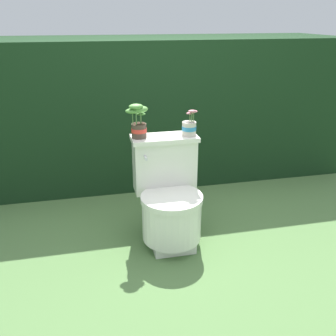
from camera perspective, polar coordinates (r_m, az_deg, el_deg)
name	(u,v)px	position (r m, az deg, el deg)	size (l,w,h in m)	color
ground_plane	(180,244)	(2.63, 1.80, -11.56)	(12.00, 12.00, 0.00)	#4C703D
hedge_backdrop	(145,108)	(3.64, -3.49, 9.16)	(3.68, 1.02, 1.28)	black
toilet	(169,198)	(2.53, 0.15, -4.62)	(0.45, 0.53, 0.71)	silver
potted_plant_left	(138,123)	(2.46, -4.55, 6.91)	(0.15, 0.11, 0.23)	#47382D
potted_plant_midleft	(189,127)	(2.52, 3.27, 6.27)	(0.11, 0.10, 0.18)	beige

